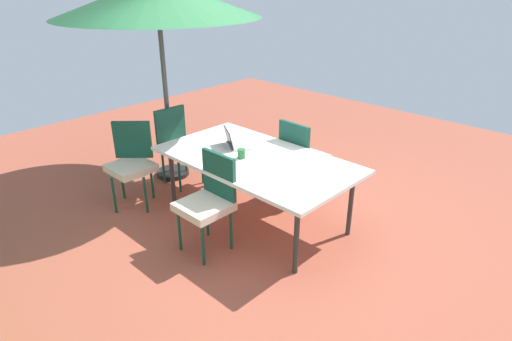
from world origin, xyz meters
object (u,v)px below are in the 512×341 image
(laptop, at_px, (235,143))
(chair_south, at_px, (301,155))
(cup, at_px, (241,154))
(chair_north, at_px, (208,199))
(chair_east, at_px, (178,143))
(dining_table, at_px, (256,162))
(chair_northeast, at_px, (132,161))

(laptop, bearing_deg, chair_south, -88.58)
(chair_south, xyz_separation_m, cup, (0.12, 0.89, 0.25))
(laptop, distance_m, cup, 0.34)
(chair_north, bearing_deg, laptop, 119.23)
(laptop, height_order, cup, laptop)
(chair_south, bearing_deg, chair_east, 30.63)
(laptop, bearing_deg, chair_north, 151.04)
(dining_table, relative_size, laptop, 5.38)
(chair_north, distance_m, laptop, 0.93)
(chair_east, relative_size, laptop, 2.44)
(dining_table, relative_size, chair_east, 2.20)
(dining_table, relative_size, chair_south, 2.20)
(chair_north, relative_size, laptop, 2.44)
(chair_north, xyz_separation_m, cup, (0.15, -0.60, 0.25))
(dining_table, bearing_deg, chair_north, 93.79)
(chair_northeast, bearing_deg, laptop, -3.40)
(chair_south, distance_m, chair_east, 1.59)
(dining_table, height_order, laptop, laptop)
(chair_east, bearing_deg, chair_south, -59.08)
(chair_north, bearing_deg, chair_east, 153.20)
(chair_northeast, xyz_separation_m, chair_south, (-1.31, -1.50, 0.00))
(chair_northeast, relative_size, chair_north, 1.00)
(chair_northeast, bearing_deg, chair_north, -44.14)
(chair_northeast, distance_m, laptop, 1.23)
(chair_northeast, distance_m, cup, 1.37)
(dining_table, bearing_deg, cup, 46.60)
(chair_north, relative_size, chair_south, 1.00)
(cup, bearing_deg, chair_northeast, 27.31)
(dining_table, distance_m, laptop, 0.41)
(chair_south, height_order, chair_east, same)
(chair_south, relative_size, cup, 9.77)
(chair_northeast, relative_size, chair_east, 1.00)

